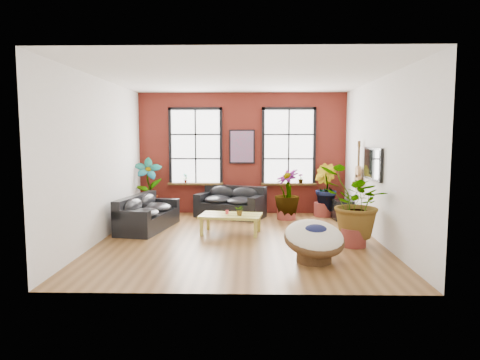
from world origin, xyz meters
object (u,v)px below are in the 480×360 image
(sofa_left, at_px, (146,214))
(coffee_table, at_px, (231,217))
(sofa_back, at_px, (231,203))
(papasan_chair, at_px, (314,239))

(sofa_left, xyz_separation_m, coffee_table, (2.08, -0.45, 0.03))
(sofa_back, bearing_deg, papasan_chair, -46.15)
(sofa_left, relative_size, papasan_chair, 1.69)
(sofa_left, xyz_separation_m, papasan_chair, (3.68, -2.66, 0.05))
(papasan_chair, bearing_deg, sofa_left, 132.63)
(sofa_left, relative_size, coffee_table, 1.46)
(sofa_left, height_order, papasan_chair, papasan_chair)
(sofa_left, bearing_deg, sofa_back, -40.79)
(sofa_back, xyz_separation_m, papasan_chair, (1.69, -4.27, 0.03))
(sofa_left, bearing_deg, coffee_table, -91.68)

